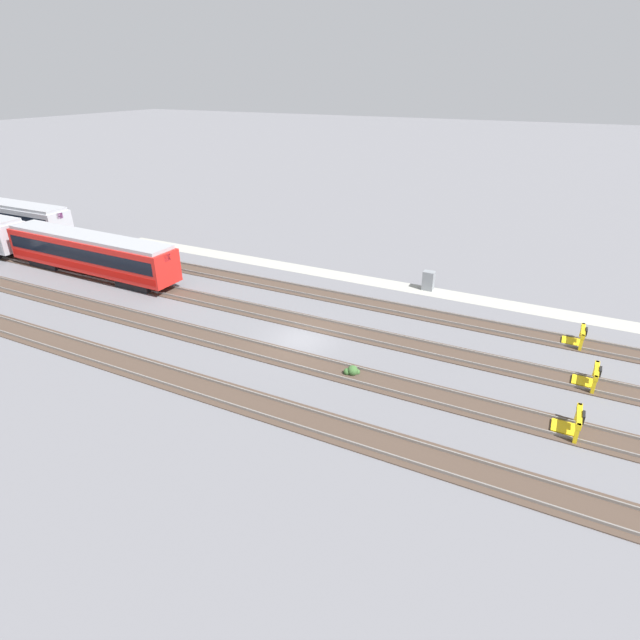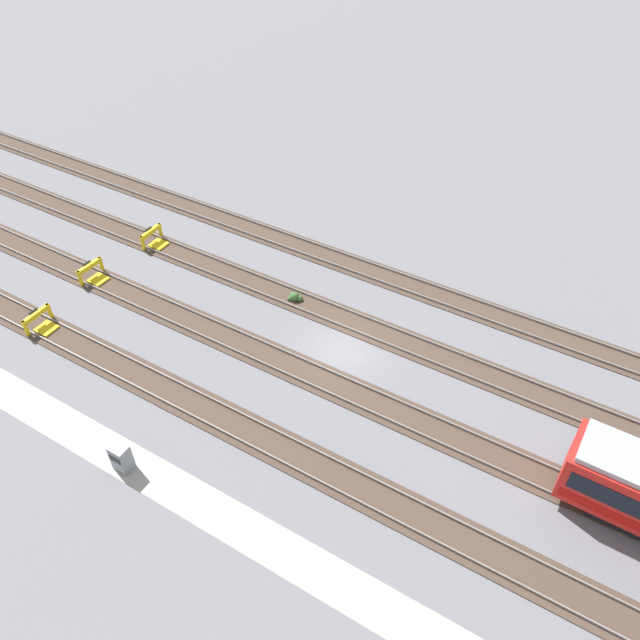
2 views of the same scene
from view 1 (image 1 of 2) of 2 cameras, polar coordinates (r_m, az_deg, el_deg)
ground_plane at (r=33.55m, az=-2.25°, el=-2.27°), size 400.00×400.00×0.00m
service_walkway at (r=43.57m, az=5.36°, el=4.52°), size 54.00×2.00×0.01m
rail_track_nearest at (r=39.66m, az=2.96°, el=2.44°), size 90.00×2.24×0.21m
rail_track_near_inner at (r=35.51m, az=-0.32°, el=-0.48°), size 90.00×2.24×0.21m
rail_track_middle at (r=31.62m, az=-4.43°, el=-4.14°), size 90.00×2.24×0.21m
rail_track_far_inner at (r=28.10m, az=-9.69°, el=-8.74°), size 90.00×2.24×0.21m
subway_car_front_row_left_inner at (r=48.29m, az=-24.76°, el=6.95°), size 18.05×3.17×3.70m
subway_car_front_row_centre at (r=66.18m, az=-32.33°, el=9.99°), size 18.03×3.05×3.70m
bumper_stop_nearest_track at (r=36.87m, az=27.33°, el=-1.75°), size 1.34×2.00×1.22m
bumper_stop_near_inner_track at (r=32.44m, az=28.45°, el=-5.77°), size 1.37×2.01×1.22m
bumper_stop_middle_track at (r=28.05m, az=26.80°, el=-10.47°), size 1.34×2.00×1.22m
electrical_cabinet at (r=42.13m, az=12.28°, el=4.43°), size 0.90×0.73×1.60m
weed_clump at (r=29.70m, az=3.67°, el=-5.84°), size 0.92×0.70×0.64m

